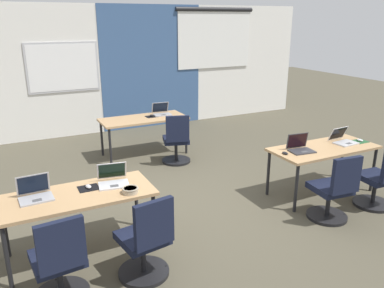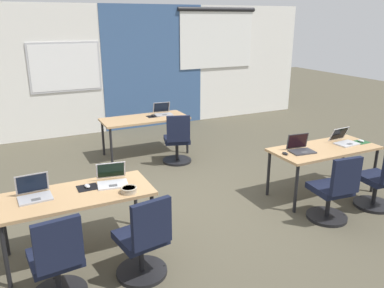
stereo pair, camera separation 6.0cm
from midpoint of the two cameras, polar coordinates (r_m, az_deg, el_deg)
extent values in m
plane|color=#4C4738|center=(5.62, 1.10, -8.26)|extent=(24.00, 24.00, 0.00)
cube|color=silver|center=(9.04, -11.24, 10.80)|extent=(10.00, 0.20, 2.80)
cube|color=#385684|center=(9.22, -5.44, 11.19)|extent=(2.44, 0.01, 2.80)
cube|color=#B7B7BC|center=(8.71, -18.05, 10.73)|extent=(1.48, 0.02, 1.04)
cube|color=white|center=(8.71, -18.04, 10.73)|extent=(1.40, 0.02, 0.96)
cube|color=white|center=(9.86, 3.89, 15.06)|extent=(2.00, 0.02, 1.34)
cylinder|color=black|center=(9.85, 3.98, 19.24)|extent=(2.10, 0.10, 0.10)
cube|color=tan|center=(4.31, -16.36, -7.26)|extent=(1.60, 0.70, 0.04)
cylinder|color=black|center=(4.18, -25.48, -14.84)|extent=(0.04, 0.04, 0.68)
cylinder|color=black|center=(4.37, -5.46, -11.48)|extent=(0.04, 0.04, 0.68)
cylinder|color=black|center=(4.70, -25.68, -11.07)|extent=(0.04, 0.04, 0.68)
cylinder|color=black|center=(4.87, -7.98, -8.29)|extent=(0.04, 0.04, 0.68)
cube|color=tan|center=(5.89, 19.28, -0.67)|extent=(1.60, 0.70, 0.04)
cylinder|color=black|center=(5.33, 15.44, -6.42)|extent=(0.04, 0.04, 0.68)
cylinder|color=black|center=(6.35, 25.60, -3.56)|extent=(0.04, 0.04, 0.68)
cylinder|color=black|center=(5.75, 11.54, -4.27)|extent=(0.04, 0.04, 0.68)
cylinder|color=black|center=(6.71, 21.68, -1.94)|extent=(0.04, 0.04, 0.68)
cube|color=tan|center=(7.29, -6.76, 3.73)|extent=(1.60, 0.70, 0.04)
cylinder|color=black|center=(6.91, -11.61, -0.43)|extent=(0.04, 0.04, 0.68)
cylinder|color=black|center=(7.39, -0.46, 1.15)|extent=(0.04, 0.04, 0.68)
cylinder|color=black|center=(7.47, -12.79, 0.88)|extent=(0.04, 0.04, 0.68)
cylinder|color=black|center=(7.91, -2.34, 2.29)|extent=(0.04, 0.04, 0.68)
cube|color=#333338|center=(5.58, 16.27, -1.10)|extent=(0.35, 0.27, 0.02)
cube|color=#4C4C4F|center=(5.54, 16.59, -1.16)|extent=(0.10, 0.07, 0.00)
cube|color=#333338|center=(5.64, 15.62, 0.44)|extent=(0.33, 0.08, 0.22)
cube|color=black|center=(5.64, 15.65, 0.44)|extent=(0.30, 0.07, 0.19)
ellipsoid|color=black|center=(5.42, 13.91, -1.37)|extent=(0.06, 0.10, 0.03)
cylinder|color=black|center=(5.44, 19.57, -10.08)|extent=(0.52, 0.52, 0.04)
cylinder|color=black|center=(5.36, 19.78, -8.28)|extent=(0.06, 0.06, 0.34)
cube|color=black|center=(5.27, 20.02, -6.23)|extent=(0.48, 0.48, 0.08)
cube|color=black|center=(5.00, 22.15, -4.45)|extent=(0.40, 0.10, 0.46)
sphere|color=black|center=(5.60, 18.06, -9.07)|extent=(0.04, 0.04, 0.04)
sphere|color=black|center=(5.53, 21.86, -9.87)|extent=(0.04, 0.04, 0.04)
sphere|color=black|center=(5.26, 18.15, -10.90)|extent=(0.04, 0.04, 0.04)
cube|color=#9E9EA3|center=(4.31, -21.78, -7.47)|extent=(0.34, 0.25, 0.02)
cube|color=#4C4C4F|center=(4.26, -21.70, -7.62)|extent=(0.09, 0.06, 0.00)
cube|color=#9E9EA3|center=(4.38, -22.21, -5.39)|extent=(0.33, 0.06, 0.22)
cube|color=black|center=(4.38, -22.20, -5.41)|extent=(0.30, 0.05, 0.19)
cylinder|color=black|center=(3.97, -18.82, -18.11)|extent=(0.06, 0.06, 0.34)
cube|color=black|center=(3.85, -19.14, -15.57)|extent=(0.48, 0.48, 0.08)
cube|color=black|center=(3.50, -18.66, -13.95)|extent=(0.40, 0.10, 0.46)
sphere|color=black|center=(4.27, -19.31, -18.45)|extent=(0.04, 0.04, 0.04)
cube|color=silver|center=(4.40, -11.25, -5.89)|extent=(0.36, 0.28, 0.02)
cube|color=#4C4C4F|center=(4.35, -11.19, -6.03)|extent=(0.10, 0.07, 0.00)
cube|color=silver|center=(4.50, -11.53, -3.82)|extent=(0.34, 0.14, 0.21)
cube|color=black|center=(4.50, -11.52, -3.82)|extent=(0.30, 0.12, 0.18)
cube|color=black|center=(4.41, -14.82, -6.24)|extent=(0.22, 0.19, 0.00)
ellipsoid|color=#B2B2B7|center=(4.40, -14.84, -6.02)|extent=(0.07, 0.11, 0.03)
cylinder|color=black|center=(4.19, -6.99, -18.19)|extent=(0.52, 0.52, 0.04)
cylinder|color=black|center=(4.08, -7.10, -16.04)|extent=(0.06, 0.06, 0.34)
cube|color=black|center=(3.97, -7.22, -13.52)|extent=(0.50, 0.50, 0.08)
cube|color=black|center=(3.64, -5.50, -11.65)|extent=(0.40, 0.12, 0.46)
sphere|color=black|center=(4.36, -8.50, -16.61)|extent=(0.04, 0.04, 0.04)
sphere|color=black|center=(4.23, -3.72, -17.71)|extent=(0.04, 0.04, 0.04)
sphere|color=black|center=(4.06, -9.42, -19.62)|extent=(0.04, 0.04, 0.04)
cube|color=#B7B7BC|center=(6.15, 22.16, 0.05)|extent=(0.34, 0.25, 0.02)
cube|color=#4C4C4F|center=(6.12, 22.55, 0.01)|extent=(0.09, 0.07, 0.00)
cube|color=#B7B7BC|center=(6.22, 21.15, 1.41)|extent=(0.34, 0.12, 0.20)
cube|color=black|center=(6.21, 21.19, 1.42)|extent=(0.30, 0.10, 0.18)
cube|color=#23512D|center=(6.34, 23.94, 0.28)|extent=(0.22, 0.19, 0.00)
ellipsoid|color=silver|center=(6.34, 23.96, 0.44)|extent=(0.07, 0.11, 0.03)
cylinder|color=black|center=(6.01, 25.42, -8.08)|extent=(0.52, 0.52, 0.04)
cylinder|color=black|center=(5.94, 25.66, -6.43)|extent=(0.06, 0.06, 0.34)
cube|color=black|center=(5.86, 25.94, -4.55)|extent=(0.47, 0.47, 0.08)
sphere|color=black|center=(6.15, 23.85, -7.25)|extent=(0.04, 0.04, 0.04)
sphere|color=black|center=(5.81, 24.41, -8.80)|extent=(0.04, 0.04, 0.04)
cube|color=#9E9EA3|center=(7.46, -3.97, 4.36)|extent=(0.35, 0.26, 0.02)
cube|color=#4C4C4F|center=(7.41, -3.85, 4.35)|extent=(0.10, 0.07, 0.00)
cube|color=#9E9EA3|center=(7.58, -4.31, 5.44)|extent=(0.34, 0.11, 0.21)
cube|color=black|center=(7.57, -4.30, 5.45)|extent=(0.30, 0.10, 0.18)
cube|color=black|center=(7.37, -5.59, 4.09)|extent=(0.22, 0.19, 0.00)
ellipsoid|color=black|center=(7.36, -5.59, 4.23)|extent=(0.06, 0.10, 0.03)
cylinder|color=black|center=(7.05, -1.98, -2.45)|extent=(0.52, 0.52, 0.04)
cylinder|color=black|center=(6.99, -1.99, -0.99)|extent=(0.06, 0.06, 0.34)
cube|color=black|center=(6.92, -2.01, 0.65)|extent=(0.55, 0.55, 0.08)
cube|color=black|center=(6.61, -1.77, 2.25)|extent=(0.40, 0.17, 0.46)
sphere|color=black|center=(7.27, -2.21, -1.79)|extent=(0.04, 0.04, 0.04)
sphere|color=black|center=(7.02, -0.10, -2.54)|extent=(0.04, 0.04, 0.04)
sphere|color=black|center=(6.96, -3.72, -2.74)|extent=(0.04, 0.04, 0.04)
cylinder|color=tan|center=(4.19, -8.90, -6.76)|extent=(0.17, 0.17, 0.05)
torus|color=tan|center=(4.18, -8.92, -6.41)|extent=(0.18, 0.18, 0.02)
cylinder|color=#B26628|center=(4.18, -8.92, -6.49)|extent=(0.14, 0.14, 0.01)
camera|label=1|loc=(0.03, -89.69, 0.10)|focal=36.08mm
camera|label=2|loc=(0.03, 90.31, -0.10)|focal=36.08mm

